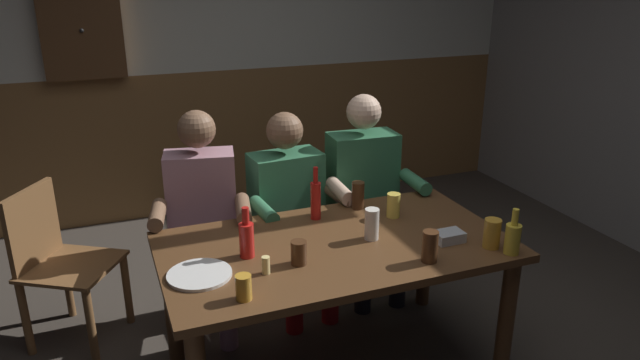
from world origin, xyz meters
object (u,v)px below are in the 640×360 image
object	(u,v)px
pint_glass_4	(244,287)
wall_dart_cabinet	(82,30)
chair_empty_near_right	(58,261)
condiment_caddy	(449,237)
bottle_0	(316,199)
pint_glass_2	(358,195)
pint_glass_6	(430,246)
person_1	(291,203)
pint_glass_5	(393,205)
bottle_1	(247,238)
pint_glass_3	(299,253)
dining_table	(335,261)
person_0	(202,213)
bottle_2	(513,237)
plate_0	(200,275)
table_candle	(266,265)
pint_glass_1	(372,224)
pint_glass_0	(492,233)
person_2	(366,187)

from	to	relation	value
pint_glass_4	wall_dart_cabinet	distance (m)	2.79
chair_empty_near_right	condiment_caddy	bearing A→B (deg)	93.35
bottle_0	pint_glass_2	distance (m)	0.27
pint_glass_6	person_1	bearing A→B (deg)	107.28
pint_glass_4	pint_glass_5	xyz separation A→B (m)	(0.95, 0.52, 0.01)
bottle_0	bottle_1	size ratio (longest dim) A/B	1.18
bottle_1	pint_glass_3	world-z (taller)	bottle_1
dining_table	pint_glass_4	world-z (taller)	pint_glass_4
person_0	bottle_1	xyz separation A→B (m)	(0.09, -0.67, 0.13)
pint_glass_2	wall_dart_cabinet	xyz separation A→B (m)	(-1.30, 1.95, 0.75)
bottle_2	pint_glass_4	bearing A→B (deg)	177.15
dining_table	pint_glass_3	xyz separation A→B (m)	(-0.23, -0.13, 0.15)
bottle_0	chair_empty_near_right	bearing A→B (deg)	159.03
person_1	chair_empty_near_right	xyz separation A→B (m)	(-1.29, 0.12, -0.19)
dining_table	person_0	xyz separation A→B (m)	(-0.52, 0.68, 0.06)
plate_0	table_candle	bearing A→B (deg)	-15.90
bottle_2	pint_glass_4	distance (m)	1.26
pint_glass_1	pint_glass_3	world-z (taller)	pint_glass_1
plate_0	wall_dart_cabinet	bearing A→B (deg)	98.27
pint_glass_0	pint_glass_1	bearing A→B (deg)	149.35
plate_0	pint_glass_3	bearing A→B (deg)	-6.22
bottle_2	pint_glass_6	distance (m)	0.40
person_1	pint_glass_0	size ratio (longest dim) A/B	8.45
bottle_0	person_1	bearing A→B (deg)	91.63
person_0	plate_0	bearing A→B (deg)	90.10
person_1	bottle_0	xyz separation A→B (m)	(0.01, -0.38, 0.17)
wall_dart_cabinet	table_candle	bearing A→B (deg)	-75.88
person_2	pint_glass_5	xyz separation A→B (m)	(-0.09, -0.52, 0.09)
condiment_caddy	pint_glass_2	world-z (taller)	pint_glass_2
condiment_caddy	pint_glass_6	bearing A→B (deg)	-143.91
table_candle	bottle_1	bearing A→B (deg)	100.58
plate_0	bottle_2	distance (m)	1.42
table_candle	bottle_2	size ratio (longest dim) A/B	0.36
dining_table	pint_glass_4	distance (m)	0.65
chair_empty_near_right	condiment_caddy	distance (m)	2.08
person_1	wall_dart_cabinet	size ratio (longest dim) A/B	1.71
person_0	condiment_caddy	size ratio (longest dim) A/B	8.93
person_1	pint_glass_1	distance (m)	0.74
table_candle	pint_glass_5	xyz separation A→B (m)	(0.81, 0.35, 0.02)
chair_empty_near_right	pint_glass_1	bearing A→B (deg)	92.67
person_2	bottle_1	xyz separation A→B (m)	(-0.93, -0.68, 0.12)
bottle_1	pint_glass_0	xyz separation A→B (m)	(1.10, -0.33, -0.02)
chair_empty_near_right	bottle_0	world-z (taller)	bottle_0
bottle_1	pint_glass_3	bearing A→B (deg)	-38.08
condiment_caddy	wall_dart_cabinet	size ratio (longest dim) A/B	0.20
pint_glass_1	person_0	bearing A→B (deg)	134.68
table_candle	wall_dart_cabinet	distance (m)	2.67
pint_glass_0	pint_glass_5	xyz separation A→B (m)	(-0.26, 0.49, -0.01)
person_0	person_2	distance (m)	1.01
pint_glass_1	pint_glass_5	world-z (taller)	pint_glass_1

